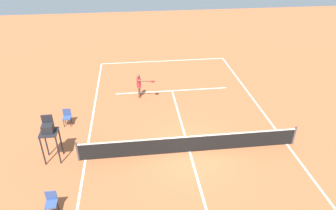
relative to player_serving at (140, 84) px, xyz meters
name	(u,v)px	position (x,y,z in m)	size (l,w,h in m)	color
ground_plane	(190,152)	(-2.22, 6.01, -0.98)	(60.00, 60.00, 0.00)	#B76038
court_lines	(190,152)	(-2.22, 6.01, -0.98)	(10.39, 24.44, 0.01)	white
tennis_net	(190,144)	(-2.22, 6.01, -0.49)	(10.99, 0.10, 1.07)	#4C4C51
player_serving	(140,84)	(0.00, 0.00, 0.00)	(1.21, 0.83, 1.66)	brown
tennis_ball	(150,104)	(-0.55, 1.03, -0.95)	(0.07, 0.07, 0.07)	#CCE033
umpire_chair	(49,132)	(4.41, 5.75, 0.62)	(0.80, 0.80, 2.41)	#232328
courtside_chair_near	(51,202)	(3.84, 9.04, -0.45)	(0.44, 0.46, 0.95)	#262626
courtside_chair_mid	(67,116)	(4.24, 2.72, -0.45)	(0.44, 0.46, 0.95)	#262626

